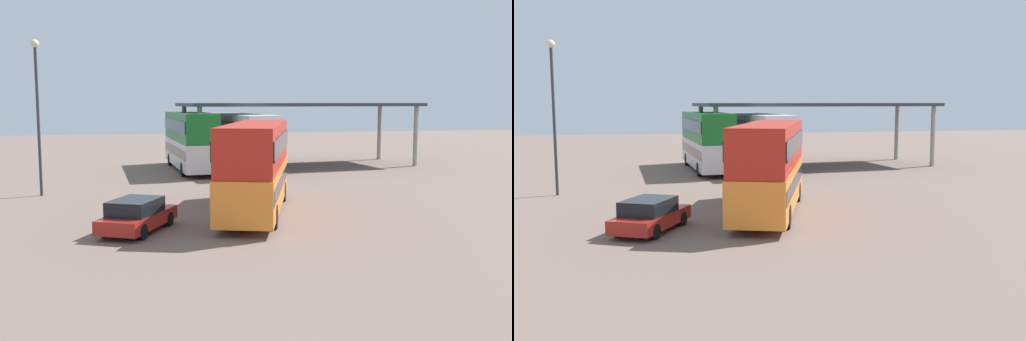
{
  "view_description": "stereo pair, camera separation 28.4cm",
  "coord_description": "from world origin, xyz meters",
  "views": [
    {
      "loc": [
        -4.76,
        -23.29,
        5.17
      ],
      "look_at": [
        0.96,
        2.2,
        2.0
      ],
      "focal_mm": 39.7,
      "sensor_mm": 36.0,
      "label": 1
    },
    {
      "loc": [
        -4.49,
        -23.35,
        5.17
      ],
      "look_at": [
        0.96,
        2.2,
        2.0
      ],
      "focal_mm": 39.7,
      "sensor_mm": 36.0,
      "label": 2
    }
  ],
  "objects": [
    {
      "name": "double_decker_main",
      "position": [
        0.97,
        2.21,
        2.3
      ],
      "size": [
        5.65,
        10.79,
        4.19
      ],
      "rotation": [
        0.0,
        0.0,
        1.25
      ],
      "color": "orange",
      "rests_on": "ground_plane"
    },
    {
      "name": "double_decker_near_canopy",
      "position": [
        -0.25,
        19.64,
        2.4
      ],
      "size": [
        3.07,
        11.56,
        4.38
      ],
      "rotation": [
        0.0,
        0.0,
        1.63
      ],
      "color": "silver",
      "rests_on": "ground_plane"
    },
    {
      "name": "double_decker_mid_row",
      "position": [
        3.64,
        18.78,
        2.34
      ],
      "size": [
        3.54,
        11.34,
        4.26
      ],
      "rotation": [
        0.0,
        0.0,
        1.67
      ],
      "color": "navy",
      "rests_on": "ground_plane"
    },
    {
      "name": "lamppost_tall",
      "position": [
        -9.6,
        9.6,
        5.3
      ],
      "size": [
        0.44,
        0.44,
        8.52
      ],
      "color": "#33353A",
      "rests_on": "ground_plane"
    },
    {
      "name": "ground_plane",
      "position": [
        0.0,
        0.0,
        0.0
      ],
      "size": [
        140.0,
        140.0,
        0.0
      ],
      "primitive_type": "plane",
      "color": "#715D52"
    },
    {
      "name": "depot_canopy",
      "position": [
        8.75,
        20.49,
        4.78
      ],
      "size": [
        19.62,
        8.69,
        5.09
      ],
      "rotation": [
        0.0,
        0.0,
        0.1
      ],
      "color": "#33353A",
      "rests_on": "ground_plane"
    },
    {
      "name": "parked_hatchback",
      "position": [
        -4.53,
        -0.58,
        0.67
      ],
      "size": [
        3.38,
        4.4,
        1.35
      ],
      "rotation": [
        0.0,
        0.0,
        1.1
      ],
      "color": "#A12018",
      "rests_on": "ground_plane"
    }
  ]
}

